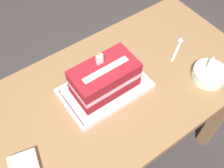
# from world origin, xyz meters

# --- Properties ---
(ground_plane) EXTENTS (8.00, 8.00, 0.00)m
(ground_plane) POSITION_xyz_m (0.00, 0.00, 0.00)
(ground_plane) COLOR #383333
(dining_table) EXTENTS (1.15, 0.61, 0.76)m
(dining_table) POSITION_xyz_m (0.00, 0.00, 0.63)
(dining_table) COLOR olive
(dining_table) RESTS_ON ground_plane
(foil_tray) EXTENTS (0.34, 0.21, 0.02)m
(foil_tray) POSITION_xyz_m (-0.06, 0.02, 0.76)
(foil_tray) COLOR silver
(foil_tray) RESTS_ON dining_table
(birthday_cake) EXTENTS (0.24, 0.13, 0.17)m
(birthday_cake) POSITION_xyz_m (-0.06, 0.02, 0.84)
(birthday_cake) COLOR maroon
(birthday_cake) RESTS_ON foil_tray
(bowl_stack) EXTENTS (0.14, 0.14, 0.09)m
(bowl_stack) POSITION_xyz_m (0.32, -0.18, 0.78)
(bowl_stack) COLOR silver
(bowl_stack) RESTS_ON dining_table
(serving_spoon_near_tray) EXTENTS (0.14, 0.09, 0.01)m
(serving_spoon_near_tray) POSITION_xyz_m (0.36, 0.03, 0.76)
(serving_spoon_near_tray) COLOR silver
(serving_spoon_near_tray) RESTS_ON dining_table
(napkin_pile) EXTENTS (0.11, 0.10, 0.02)m
(napkin_pile) POSITION_xyz_m (-0.44, -0.08, 0.77)
(napkin_pile) COLOR silver
(napkin_pile) RESTS_ON dining_table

